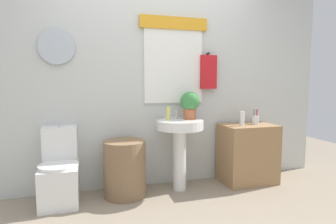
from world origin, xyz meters
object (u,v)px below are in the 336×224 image
Objects in this scene: laundry_hamper at (125,168)px; wooden_cabinet at (247,153)px; toothbrush_cup at (255,120)px; soap_bottle at (168,113)px; lotion_bottle at (242,118)px; toilet at (60,174)px; potted_plant at (190,104)px; pedestal_sink at (180,137)px.

laundry_hamper is 1.49m from wooden_cabinet.
toothbrush_cup is (0.11, 0.02, 0.41)m from wooden_cabinet.
soap_bottle is 0.89m from lotion_bottle.
laundry_hamper is (0.65, -0.04, 0.01)m from toilet.
laundry_hamper is at bearing 180.00° from wooden_cabinet.
wooden_cabinet is 1.12m from soap_bottle.
toilet is 5.15× the size of soap_bottle.
toilet is at bearing -179.06° from potted_plant.
pedestal_sink is at bearing -1.67° from toilet.
laundry_hamper is 1.66m from toothbrush_cup.
soap_bottle is at bearing -177.80° from potted_plant.
potted_plant is 0.87m from toothbrush_cup.
laundry_hamper is 0.69m from pedestal_sink.
pedestal_sink is 0.40m from potted_plant.
lotion_bottle reaches higher than toilet.
toothbrush_cup reaches higher than laundry_hamper.
soap_bottle is (1.14, 0.01, 0.58)m from toilet.
toothbrush_cup is at bearing -1.56° from soap_bottle.
toothbrush_cup reaches higher than lotion_bottle.
potted_plant is at bearing 23.20° from pedestal_sink.
potted_plant is at bearing 0.94° from toilet.
toothbrush_cup is (2.24, -0.02, 0.47)m from toilet.
wooden_cabinet is at bearing -4.71° from potted_plant.
soap_bottle reaches higher than toothbrush_cup.
laundry_hamper is 3.22× the size of toothbrush_cup.
potted_plant is (0.14, 0.06, 0.37)m from pedestal_sink.
lotion_bottle is at bearing -2.18° from toilet.
toothbrush_cup is at bearing -0.43° from toilet.
pedestal_sink is 2.53× the size of potted_plant.
toilet is at bearing 176.74° from laundry_hamper.
toilet is 2.08m from lotion_bottle.
pedestal_sink is at bearing -22.62° from soap_bottle.
wooden_cabinet is (2.13, -0.04, 0.06)m from toilet.
laundry_hamper is at bearing -175.46° from potted_plant.
lotion_bottle is (0.62, -0.10, -0.18)m from potted_plant.
toothbrush_cup reaches higher than pedestal_sink.
wooden_cabinet is at bearing -169.66° from toothbrush_cup.
soap_bottle is at bearing 177.10° from wooden_cabinet.
toilet is 2.47× the size of potted_plant.
soap_bottle reaches higher than lotion_bottle.
soap_bottle is at bearing 0.65° from toilet.
pedestal_sink is 0.30m from soap_bottle.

